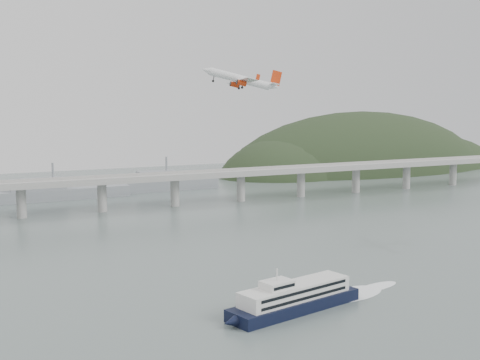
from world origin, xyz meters
TOP-DOWN VIEW (x-y plane):
  - ground at (0.00, 0.00)m, footprint 900.00×900.00m
  - bridge at (-1.15, 200.00)m, footprint 800.00×22.00m
  - headland at (285.18, 331.75)m, footprint 365.00×155.00m
  - ferry at (-15.96, -22.67)m, footprint 85.79×30.06m
  - airliner at (13.19, 80.17)m, footprint 41.72×38.02m

SIDE VIEW (x-z plane):
  - headland at x=285.18m, z-range -97.34..58.66m
  - ground at x=0.00m, z-range 0.00..0.00m
  - ferry at x=-15.96m, z-range -3.75..12.65m
  - bridge at x=-1.15m, z-range 5.70..29.60m
  - airliner at x=13.19m, z-range 76.12..88.91m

